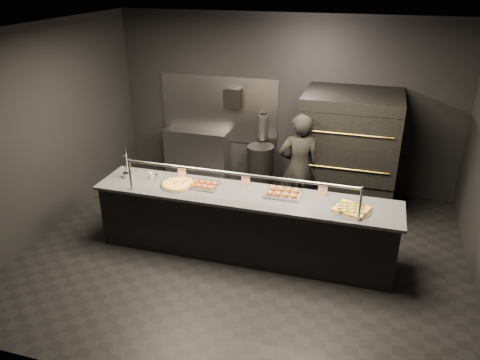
{
  "coord_description": "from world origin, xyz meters",
  "views": [
    {
      "loc": [
        1.53,
        -5.35,
        3.68
      ],
      "look_at": [
        -0.12,
        0.2,
        1.02
      ],
      "focal_mm": 35.0,
      "sensor_mm": 36.0,
      "label": 1
    }
  ],
  "objects_px": {
    "towel_dispenser": "(233,98)",
    "worker": "(298,168)",
    "prep_shelf": "(197,153)",
    "round_pizza": "(178,184)",
    "slider_tray_a": "(203,185)",
    "trash_bin": "(260,167)",
    "service_counter": "(244,224)",
    "slider_tray_b": "(283,193)",
    "square_pizza": "(351,209)",
    "beer_tap": "(127,168)",
    "fire_extinguisher": "(263,127)",
    "pizza_oven": "(348,151)"
  },
  "relations": [
    {
      "from": "towel_dispenser",
      "to": "worker",
      "type": "bearing_deg",
      "value": -39.76
    },
    {
      "from": "prep_shelf",
      "to": "round_pizza",
      "type": "relative_size",
      "value": 2.34
    },
    {
      "from": "slider_tray_a",
      "to": "trash_bin",
      "type": "height_order",
      "value": "slider_tray_a"
    },
    {
      "from": "service_counter",
      "to": "slider_tray_b",
      "type": "relative_size",
      "value": 8.6
    },
    {
      "from": "prep_shelf",
      "to": "towel_dispenser",
      "type": "distance_m",
      "value": 1.31
    },
    {
      "from": "trash_bin",
      "to": "slider_tray_a",
      "type": "bearing_deg",
      "value": -97.97
    },
    {
      "from": "slider_tray_b",
      "to": "square_pizza",
      "type": "distance_m",
      "value": 0.92
    },
    {
      "from": "beer_tap",
      "to": "worker",
      "type": "height_order",
      "value": "worker"
    },
    {
      "from": "round_pizza",
      "to": "towel_dispenser",
      "type": "bearing_deg",
      "value": 88.8
    },
    {
      "from": "fire_extinguisher",
      "to": "round_pizza",
      "type": "distance_m",
      "value": 2.47
    },
    {
      "from": "pizza_oven",
      "to": "towel_dispenser",
      "type": "bearing_deg",
      "value": 166.86
    },
    {
      "from": "slider_tray_b",
      "to": "trash_bin",
      "type": "xyz_separation_m",
      "value": [
        -0.81,
        2.0,
        -0.55
      ]
    },
    {
      "from": "prep_shelf",
      "to": "slider_tray_b",
      "type": "bearing_deg",
      "value": -46.26
    },
    {
      "from": "beer_tap",
      "to": "round_pizza",
      "type": "bearing_deg",
      "value": -2.36
    },
    {
      "from": "prep_shelf",
      "to": "slider_tray_a",
      "type": "relative_size",
      "value": 2.9
    },
    {
      "from": "towel_dispenser",
      "to": "beer_tap",
      "type": "relative_size",
      "value": 0.7
    },
    {
      "from": "slider_tray_a",
      "to": "slider_tray_b",
      "type": "bearing_deg",
      "value": 3.42
    },
    {
      "from": "fire_extinguisher",
      "to": "worker",
      "type": "xyz_separation_m",
      "value": [
        0.87,
        -1.19,
        -0.2
      ]
    },
    {
      "from": "round_pizza",
      "to": "slider_tray_b",
      "type": "xyz_separation_m",
      "value": [
        1.45,
        0.12,
        0.01
      ]
    },
    {
      "from": "fire_extinguisher",
      "to": "beer_tap",
      "type": "height_order",
      "value": "beer_tap"
    },
    {
      "from": "round_pizza",
      "to": "slider_tray_b",
      "type": "relative_size",
      "value": 1.07
    },
    {
      "from": "square_pizza",
      "to": "pizza_oven",
      "type": "bearing_deg",
      "value": 95.83
    },
    {
      "from": "pizza_oven",
      "to": "round_pizza",
      "type": "relative_size",
      "value": 3.73
    },
    {
      "from": "pizza_oven",
      "to": "prep_shelf",
      "type": "relative_size",
      "value": 1.59
    },
    {
      "from": "pizza_oven",
      "to": "slider_tray_a",
      "type": "relative_size",
      "value": 4.62
    },
    {
      "from": "towel_dispenser",
      "to": "square_pizza",
      "type": "distance_m",
      "value": 3.42
    },
    {
      "from": "beer_tap",
      "to": "slider_tray_a",
      "type": "relative_size",
      "value": 1.2
    },
    {
      "from": "service_counter",
      "to": "towel_dispenser",
      "type": "bearing_deg",
      "value": 110.63
    },
    {
      "from": "trash_bin",
      "to": "pizza_oven",
      "type": "bearing_deg",
      "value": -8.44
    },
    {
      "from": "fire_extinguisher",
      "to": "beer_tap",
      "type": "bearing_deg",
      "value": -120.66
    },
    {
      "from": "fire_extinguisher",
      "to": "slider_tray_b",
      "type": "distance_m",
      "value": 2.43
    },
    {
      "from": "square_pizza",
      "to": "trash_bin",
      "type": "relative_size",
      "value": 0.63
    },
    {
      "from": "round_pizza",
      "to": "square_pizza",
      "type": "distance_m",
      "value": 2.35
    },
    {
      "from": "pizza_oven",
      "to": "slider_tray_b",
      "type": "distance_m",
      "value": 1.91
    },
    {
      "from": "service_counter",
      "to": "slider_tray_a",
      "type": "relative_size",
      "value": 9.91
    },
    {
      "from": "prep_shelf",
      "to": "worker",
      "type": "height_order",
      "value": "worker"
    },
    {
      "from": "slider_tray_b",
      "to": "slider_tray_a",
      "type": "bearing_deg",
      "value": -176.58
    },
    {
      "from": "service_counter",
      "to": "prep_shelf",
      "type": "bearing_deg",
      "value": 124.59
    },
    {
      "from": "service_counter",
      "to": "round_pizza",
      "type": "relative_size",
      "value": 8.01
    },
    {
      "from": "slider_tray_b",
      "to": "fire_extinguisher",
      "type": "bearing_deg",
      "value": 110.49
    },
    {
      "from": "slider_tray_b",
      "to": "beer_tap",
      "type": "bearing_deg",
      "value": -177.83
    },
    {
      "from": "beer_tap",
      "to": "round_pizza",
      "type": "relative_size",
      "value": 0.97
    },
    {
      "from": "pizza_oven",
      "to": "towel_dispenser",
      "type": "relative_size",
      "value": 5.46
    },
    {
      "from": "prep_shelf",
      "to": "trash_bin",
      "type": "bearing_deg",
      "value": -8.65
    },
    {
      "from": "prep_shelf",
      "to": "pizza_oven",
      "type": "bearing_deg",
      "value": -8.54
    },
    {
      "from": "round_pizza",
      "to": "slider_tray_b",
      "type": "height_order",
      "value": "slider_tray_b"
    },
    {
      "from": "round_pizza",
      "to": "square_pizza",
      "type": "xyz_separation_m",
      "value": [
        2.35,
        -0.07,
        0.0
      ]
    },
    {
      "from": "worker",
      "to": "towel_dispenser",
      "type": "bearing_deg",
      "value": -58.42
    },
    {
      "from": "towel_dispenser",
      "to": "round_pizza",
      "type": "xyz_separation_m",
      "value": [
        -0.05,
        -2.38,
        -0.61
      ]
    },
    {
      "from": "service_counter",
      "to": "square_pizza",
      "type": "distance_m",
      "value": 1.48
    }
  ]
}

